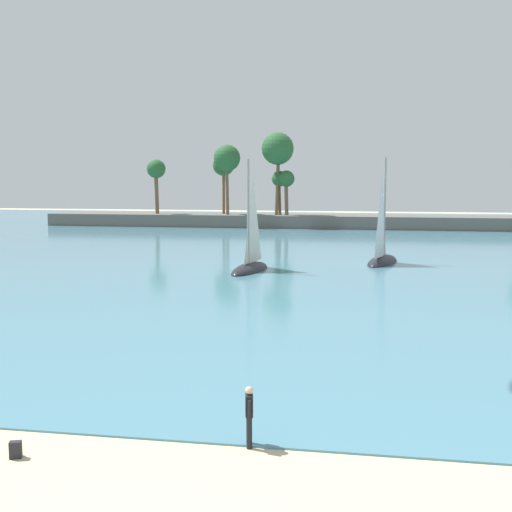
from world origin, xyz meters
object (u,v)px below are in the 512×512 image
object	(u,v)px
sailboat_mid_bay	(382,253)
sailboat_toward_headland	(250,260)
backpack_near_kite	(16,450)
person_at_waterline	(249,415)

from	to	relation	value
sailboat_mid_bay	sailboat_toward_headland	size ratio (longest dim) A/B	1.03
sailboat_mid_bay	backpack_near_kite	bearing A→B (deg)	-103.54
person_at_waterline	sailboat_toward_headland	world-z (taller)	sailboat_toward_headland
person_at_waterline	backpack_near_kite	xyz separation A→B (m)	(-5.78, -1.72, -0.69)
sailboat_mid_bay	sailboat_toward_headland	world-z (taller)	sailboat_mid_bay
backpack_near_kite	sailboat_mid_bay	size ratio (longest dim) A/B	0.05
person_at_waterline	sailboat_mid_bay	xyz separation A→B (m)	(3.95, 38.67, 0.01)
backpack_near_kite	sailboat_mid_bay	xyz separation A→B (m)	(9.73, 40.38, 0.69)
backpack_near_kite	sailboat_toward_headland	world-z (taller)	sailboat_toward_headland
person_at_waterline	sailboat_mid_bay	bearing A→B (deg)	84.17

